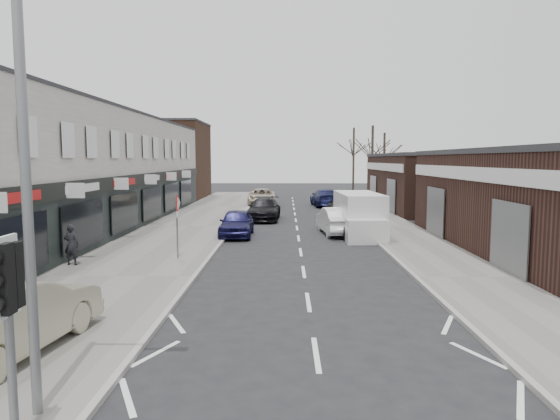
{
  "coord_description": "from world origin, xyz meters",
  "views": [
    {
      "loc": [
        -0.65,
        -8.49,
        4.23
      ],
      "look_at": [
        -0.86,
        7.53,
        2.6
      ],
      "focal_mm": 32.0,
      "sensor_mm": 36.0,
      "label": 1
    }
  ],
  "objects_px": {
    "street_lamp": "(35,134)",
    "white_van": "(359,215)",
    "sedan_on_pavement": "(9,317)",
    "parked_car_left_a": "(237,223)",
    "pedestrian": "(71,245)",
    "parked_car_right_c": "(325,198)",
    "parked_car_right_b": "(341,205)",
    "warning_sign": "(178,208)",
    "traffic_light": "(7,296)",
    "parked_car_right_a": "(337,220)",
    "parked_car_left_c": "(262,197)",
    "parked_car_left_b": "(264,209)"
  },
  "relations": [
    {
      "from": "street_lamp",
      "to": "parked_car_left_a",
      "type": "xyz_separation_m",
      "value": [
        1.13,
        19.52,
        -3.88
      ]
    },
    {
      "from": "white_van",
      "to": "sedan_on_pavement",
      "type": "bearing_deg",
      "value": -122.31
    },
    {
      "from": "warning_sign",
      "to": "pedestrian",
      "type": "bearing_deg",
      "value": -159.47
    },
    {
      "from": "pedestrian",
      "to": "parked_car_right_b",
      "type": "bearing_deg",
      "value": -120.74
    },
    {
      "from": "traffic_light",
      "to": "parked_car_left_b",
      "type": "distance_m",
      "value": 28.3
    },
    {
      "from": "street_lamp",
      "to": "white_van",
      "type": "distance_m",
      "value": 21.71
    },
    {
      "from": "parked_car_right_a",
      "to": "parked_car_right_c",
      "type": "xyz_separation_m",
      "value": [
        0.62,
        16.82,
        0.01
      ]
    },
    {
      "from": "parked_car_left_b",
      "to": "parked_car_right_b",
      "type": "xyz_separation_m",
      "value": [
        5.7,
        3.14,
        -0.03
      ]
    },
    {
      "from": "pedestrian",
      "to": "parked_car_right_a",
      "type": "relative_size",
      "value": 0.34
    },
    {
      "from": "pedestrian",
      "to": "parked_car_left_a",
      "type": "relative_size",
      "value": 0.37
    },
    {
      "from": "street_lamp",
      "to": "warning_sign",
      "type": "xyz_separation_m",
      "value": [
        -0.63,
        12.8,
        -2.42
      ]
    },
    {
      "from": "pedestrian",
      "to": "parked_car_right_c",
      "type": "bearing_deg",
      "value": -111.6
    },
    {
      "from": "warning_sign",
      "to": "parked_car_left_a",
      "type": "relative_size",
      "value": 0.62
    },
    {
      "from": "warning_sign",
      "to": "sedan_on_pavement",
      "type": "relative_size",
      "value": 0.55
    },
    {
      "from": "traffic_light",
      "to": "parked_car_right_c",
      "type": "bearing_deg",
      "value": 79.36
    },
    {
      "from": "warning_sign",
      "to": "sedan_on_pavement",
      "type": "distance_m",
      "value": 10.49
    },
    {
      "from": "traffic_light",
      "to": "parked_car_right_b",
      "type": "bearing_deg",
      "value": 75.84
    },
    {
      "from": "traffic_light",
      "to": "sedan_on_pavement",
      "type": "relative_size",
      "value": 0.64
    },
    {
      "from": "sedan_on_pavement",
      "to": "parked_car_right_b",
      "type": "bearing_deg",
      "value": -102.07
    },
    {
      "from": "sedan_on_pavement",
      "to": "parked_car_left_b",
      "type": "distance_m",
      "value": 24.85
    },
    {
      "from": "parked_car_right_b",
      "to": "parked_car_right_a",
      "type": "bearing_deg",
      "value": 78.47
    },
    {
      "from": "street_lamp",
      "to": "pedestrian",
      "type": "bearing_deg",
      "value": 111.62
    },
    {
      "from": "parked_car_left_c",
      "to": "pedestrian",
      "type": "bearing_deg",
      "value": -104.93
    },
    {
      "from": "traffic_light",
      "to": "parked_car_right_a",
      "type": "relative_size",
      "value": 0.66
    },
    {
      "from": "white_van",
      "to": "parked_car_left_c",
      "type": "distance_m",
      "value": 19.41
    },
    {
      "from": "pedestrian",
      "to": "parked_car_right_a",
      "type": "xyz_separation_m",
      "value": [
        11.22,
        9.05,
        -0.15
      ]
    },
    {
      "from": "sedan_on_pavement",
      "to": "warning_sign",
      "type": "bearing_deg",
      "value": -89.62
    },
    {
      "from": "pedestrian",
      "to": "white_van",
      "type": "bearing_deg",
      "value": -142.46
    },
    {
      "from": "parked_car_right_b",
      "to": "parked_car_right_c",
      "type": "bearing_deg",
      "value": -88.48
    },
    {
      "from": "white_van",
      "to": "parked_car_left_b",
      "type": "relative_size",
      "value": 1.18
    },
    {
      "from": "parked_car_left_a",
      "to": "parked_car_left_b",
      "type": "distance_m",
      "value": 7.53
    },
    {
      "from": "street_lamp",
      "to": "white_van",
      "type": "bearing_deg",
      "value": 68.29
    },
    {
      "from": "parked_car_left_c",
      "to": "white_van",
      "type": "bearing_deg",
      "value": -73.14
    },
    {
      "from": "parked_car_right_a",
      "to": "pedestrian",
      "type": "bearing_deg",
      "value": 33.2
    },
    {
      "from": "pedestrian",
      "to": "parked_car_right_c",
      "type": "xyz_separation_m",
      "value": [
        11.85,
        25.87,
        -0.14
      ]
    },
    {
      "from": "parked_car_right_a",
      "to": "sedan_on_pavement",
      "type": "bearing_deg",
      "value": 58.41
    },
    {
      "from": "street_lamp",
      "to": "parked_car_right_c",
      "type": "bearing_deg",
      "value": 78.83
    },
    {
      "from": "parked_car_left_c",
      "to": "parked_car_left_a",
      "type": "bearing_deg",
      "value": -93.61
    },
    {
      "from": "parked_car_right_b",
      "to": "warning_sign",
      "type": "bearing_deg",
      "value": 59.52
    },
    {
      "from": "traffic_light",
      "to": "sedan_on_pavement",
      "type": "bearing_deg",
      "value": 119.8
    },
    {
      "from": "traffic_light",
      "to": "street_lamp",
      "type": "relative_size",
      "value": 0.39
    },
    {
      "from": "warning_sign",
      "to": "parked_car_right_c",
      "type": "distance_m",
      "value": 25.74
    },
    {
      "from": "street_lamp",
      "to": "warning_sign",
      "type": "bearing_deg",
      "value": 92.84
    },
    {
      "from": "traffic_light",
      "to": "sedan_on_pavement",
      "type": "distance_m",
      "value": 4.51
    },
    {
      "from": "sedan_on_pavement",
      "to": "parked_car_left_a",
      "type": "height_order",
      "value": "sedan_on_pavement"
    },
    {
      "from": "parked_car_right_a",
      "to": "parked_car_right_b",
      "type": "bearing_deg",
      "value": -103.31
    },
    {
      "from": "pedestrian",
      "to": "parked_car_left_c",
      "type": "distance_m",
      "value": 27.58
    },
    {
      "from": "sedan_on_pavement",
      "to": "pedestrian",
      "type": "relative_size",
      "value": 3.03
    },
    {
      "from": "street_lamp",
      "to": "parked_car_left_b",
      "type": "xyz_separation_m",
      "value": [
        2.33,
        26.95,
        -3.86
      ]
    },
    {
      "from": "street_lamp",
      "to": "parked_car_right_b",
      "type": "relative_size",
      "value": 1.87
    }
  ]
}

